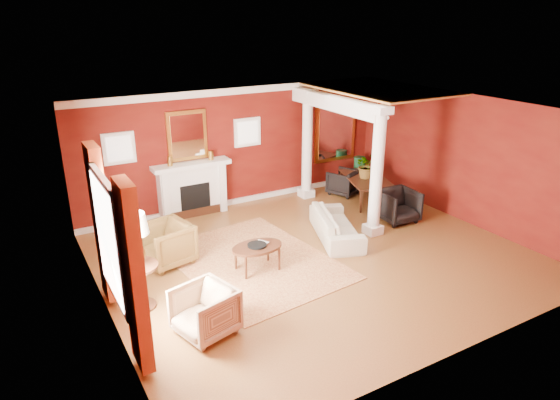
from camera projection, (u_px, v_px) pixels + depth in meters
ground at (316, 256)px, 9.93m from camera, size 8.00×8.00×0.00m
room_shell at (318, 159)px, 9.21m from camera, size 8.04×7.04×2.92m
fireplace at (193, 189)px, 11.78m from camera, size 1.85×0.42×1.29m
overmantel_mirror at (187, 136)px, 11.45m from camera, size 0.95×0.07×1.15m
flank_window_left at (119, 148)px, 10.77m from camera, size 0.70×0.07×0.70m
flank_window_right at (247, 132)px, 12.21m from camera, size 0.70×0.07×0.70m
left_window at (115, 247)px, 7.12m from camera, size 0.21×2.55×2.60m
column_front at (377, 171)px, 10.46m from camera, size 0.36×0.36×2.80m
column_back at (307, 144)px, 12.65m from camera, size 0.36×0.36×2.80m
header_beam at (334, 103)px, 11.33m from camera, size 0.30×3.20×0.32m
amber_ceiling at (379, 89)px, 11.66m from camera, size 2.30×3.40×0.04m
dining_mirror at (335, 130)px, 13.53m from camera, size 1.30×0.07×1.70m
chandelier at (377, 115)px, 11.94m from camera, size 0.60×0.62×0.75m
crown_trim at (237, 91)px, 11.73m from camera, size 8.00×0.08×0.16m
base_trim at (240, 200)px, 12.71m from camera, size 8.00×0.08×0.12m
rug at (254, 261)px, 9.72m from camera, size 3.01×3.79×0.01m
sofa at (336, 221)px, 10.65m from camera, size 1.23×2.03×0.76m
armchair_leopard at (166, 242)px, 9.50m from camera, size 0.99×1.04×0.91m
armchair_stripe at (205, 309)px, 7.43m from camera, size 0.94×0.97×0.83m
coffee_table at (257, 248)px, 9.25m from camera, size 0.99×0.99×0.50m
coffee_book at (259, 239)px, 9.24m from camera, size 0.16×0.10×0.23m
side_table at (135, 245)px, 7.84m from camera, size 0.66×0.66×1.66m
dining_table at (367, 183)px, 12.71m from camera, size 1.14×1.84×0.97m
dining_chair_near at (398, 204)px, 11.47m from camera, size 0.85×0.80×0.83m
dining_chair_far at (344, 181)px, 13.20m from camera, size 0.91×0.89×0.73m
green_urn at (359, 174)px, 13.84m from camera, size 0.35×0.35×0.84m
potted_plant at (367, 155)px, 12.46m from camera, size 0.71×0.76×0.51m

